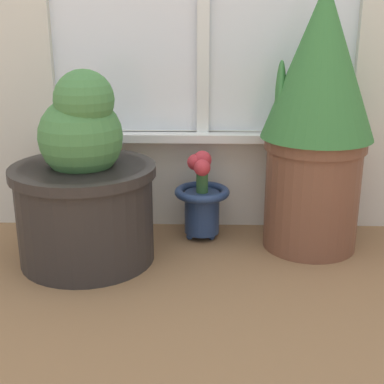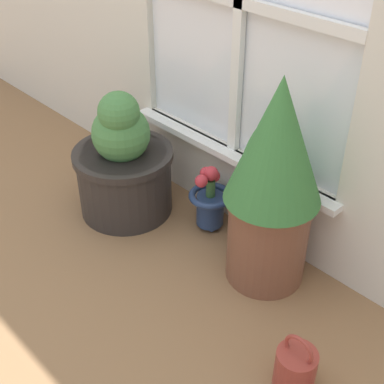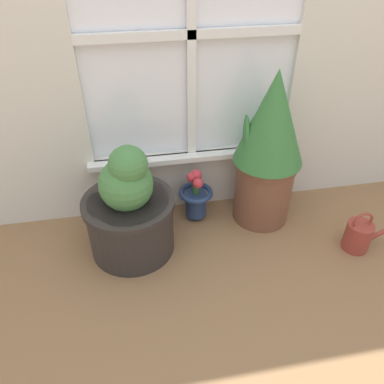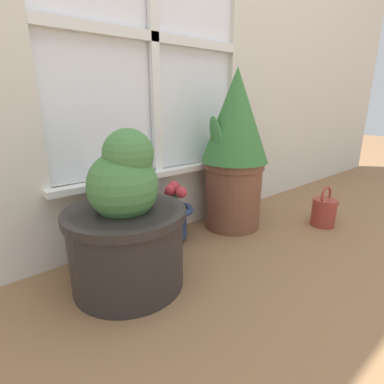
# 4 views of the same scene
# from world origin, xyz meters

# --- Properties ---
(ground_plane) EXTENTS (10.00, 10.00, 0.00)m
(ground_plane) POSITION_xyz_m (0.00, 0.00, 0.00)
(ground_plane) COLOR olive
(potted_plant_left) EXTENTS (0.38, 0.38, 0.51)m
(potted_plant_left) POSITION_xyz_m (-0.31, 0.41, 0.20)
(potted_plant_left) COLOR #2D2826
(potted_plant_left) RESTS_ON ground_plane
(potted_plant_right) EXTENTS (0.30, 0.30, 0.73)m
(potted_plant_right) POSITION_xyz_m (0.31, 0.52, 0.39)
(potted_plant_right) COLOR brown
(potted_plant_right) RESTS_ON ground_plane
(flower_vase) EXTENTS (0.16, 0.16, 0.27)m
(flower_vase) POSITION_xyz_m (-0.00, 0.57, 0.13)
(flower_vase) COLOR navy
(flower_vase) RESTS_ON ground_plane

